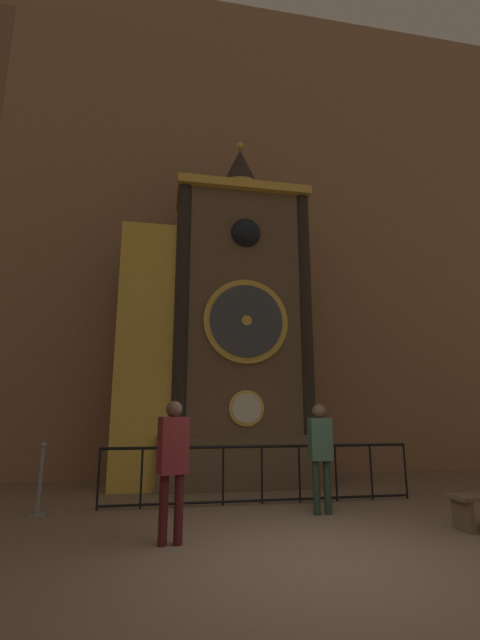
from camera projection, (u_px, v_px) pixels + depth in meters
ground_plane at (324, 562)px, 4.44m from camera, size 28.00×28.00×0.00m
cathedral_back_wall at (227, 212)px, 11.98m from camera, size 24.00×0.32×14.06m
clock_tower at (222, 330)px, 9.77m from camera, size 4.51×1.79×8.29m
railing_fence at (262, 471)px, 7.37m from camera, size 5.44×0.05×0.97m
visitor_near at (173, 456)px, 5.20m from camera, size 0.39×0.31×1.66m
visitor_far at (320, 446)px, 6.71m from camera, size 0.34×0.23×1.65m
stanchion_post at (39, 491)px, 6.51m from camera, size 0.28×0.28×1.07m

